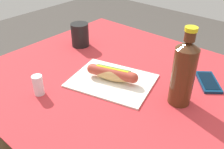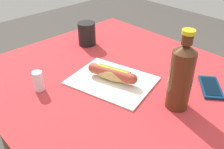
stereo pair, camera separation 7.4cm
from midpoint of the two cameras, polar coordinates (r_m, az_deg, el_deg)
name	(u,v)px [view 2 (the right image)]	position (r m, az deg, el deg)	size (l,w,h in m)	color
dining_table	(123,108)	(1.01, 4.66, -7.70)	(1.06, 0.90, 0.72)	brown
paper_wrapper	(112,81)	(0.92, 2.32, -1.49)	(0.30, 0.23, 0.01)	silver
hot_dog	(112,74)	(0.90, 2.39, 0.17)	(0.19, 0.09, 0.05)	tan
cell_phone	(211,87)	(0.96, 23.89, -2.73)	(0.14, 0.15, 0.01)	#0A2D4C
soda_bottle	(181,76)	(0.78, 18.32, -0.33)	(0.07, 0.07, 0.26)	#4C2814
drinking_cup	(87,34)	(1.18, -4.01, 9.34)	(0.08, 0.08, 0.11)	black
salt_shaker	(38,81)	(0.88, -14.39, -1.53)	(0.04, 0.04, 0.07)	silver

